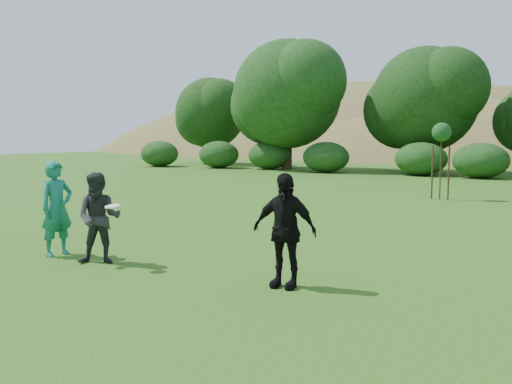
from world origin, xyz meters
The scene contains 6 objects.
ground centered at (0.00, 0.00, 0.00)m, with size 120.00×120.00×0.00m, color #19470C.
player_teal centered at (-2.39, -0.54, 0.94)m, with size 0.68×0.45×1.88m, color #1A7762.
player_grey centered at (-1.13, -0.58, 0.85)m, with size 0.82×0.64×1.70m, color #2A2A2D.
player_black centered at (2.56, -0.14, 0.90)m, with size 1.06×0.44×1.80m, color black.
frisbee centered at (-0.60, -0.74, 1.12)m, with size 0.27×0.27×0.06m.
sapling centered at (1.23, 13.69, 2.42)m, with size 0.70×0.70×2.85m.
Camera 1 is at (6.97, -7.74, 2.37)m, focal length 40.00 mm.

